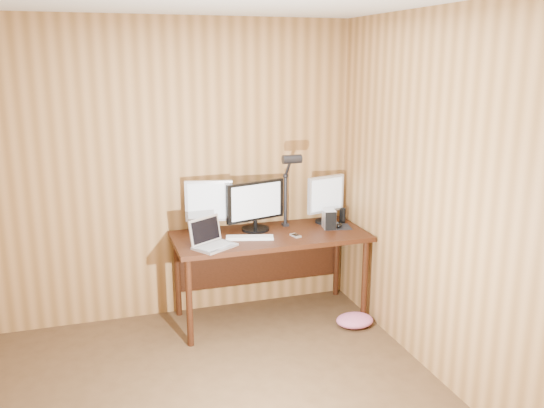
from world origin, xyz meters
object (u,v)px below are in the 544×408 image
monitor_right (326,198)px  mouse (337,224)px  monitor_left (209,205)px  keyboard (250,237)px  laptop (211,240)px  speaker (343,216)px  desk_lamp (289,179)px  hard_drive (329,219)px  phone (295,236)px  desk (268,245)px  monitor_center (255,205)px

monitor_right → mouse: 0.26m
monitor_right → mouse: size_ratio=3.57×
monitor_left → keyboard: 0.44m
laptop → speaker: (1.25, 0.30, 0.01)m
desk_lamp → hard_drive: bearing=-5.4°
phone → speaker: size_ratio=0.88×
hard_drive → desk_lamp: size_ratio=0.23×
desk → monitor_center: (-0.08, 0.07, 0.34)m
keyboard → hard_drive: size_ratio=2.48×
monitor_right → desk_lamp: desk_lamp is taller
laptop → mouse: 1.16m
hard_drive → keyboard: bearing=-163.0°
monitor_left → laptop: monitor_left is taller
monitor_left → keyboard: (0.27, -0.26, -0.23)m
mouse → desk_lamp: bearing=-175.3°
monitor_left → speaker: size_ratio=3.40×
speaker → mouse: bearing=-131.6°
monitor_left → speaker: 1.20m
monitor_center → laptop: size_ratio=1.36×
monitor_right → keyboard: (-0.77, -0.25, -0.22)m
hard_drive → phone: bearing=-148.4°
monitor_center → monitor_right: 0.66m
hard_drive → monitor_right: bearing=88.8°
monitor_center → laptop: 0.57m
laptop → mouse: (1.15, 0.19, -0.03)m
phone → laptop: bearing=169.9°
desk → monitor_left: bearing=165.1°
laptop → desk_lamp: bearing=-11.5°
phone → speaker: speaker is taller
desk → monitor_left: (-0.47, 0.13, 0.36)m
monitor_right → phone: monitor_right is taller
laptop → monitor_right: bearing=-14.8°
laptop → speaker: bearing=-18.8°
monitor_center → monitor_left: 0.39m
monitor_left → monitor_right: (1.04, -0.02, -0.01)m
monitor_center → hard_drive: size_ratio=3.28×
laptop → desk_lamp: desk_lamp is taller
desk → monitor_left: size_ratio=3.61×
monitor_center → laptop: (-0.45, -0.31, -0.16)m
mouse → phone: (-0.43, -0.14, -0.02)m
hard_drive → desk_lamp: bearing=174.5°
monitor_right → keyboard: size_ratio=1.05×
monitor_right → mouse: monitor_right is taller
keyboard → mouse: (0.81, 0.08, 0.01)m
desk → phone: bearing=-47.3°
desk → speaker: 0.74m
mouse → speaker: bearing=65.8°
monitor_center → phone: (0.26, -0.27, -0.21)m
monitor_center → hard_drive: bearing=-27.5°
desk → hard_drive: hard_drive is taller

